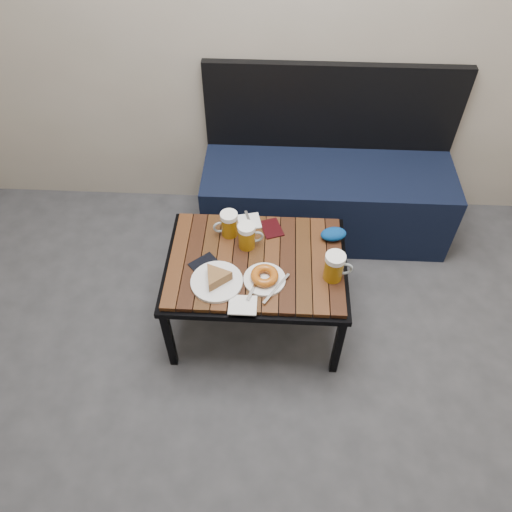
{
  "coord_description": "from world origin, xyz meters",
  "views": [
    {
      "loc": [
        -0.12,
        -0.45,
        2.2
      ],
      "look_at": [
        -0.19,
        1.04,
        0.5
      ],
      "focal_mm": 35.0,
      "sensor_mm": 36.0,
      "label": 1
    }
  ],
  "objects_px": {
    "beer_mug_right": "(335,267)",
    "plate_bagel": "(265,277)",
    "bench": "(326,192)",
    "passport_burgundy": "(272,228)",
    "passport_navy": "(204,264)",
    "cafe_table": "(256,266)",
    "beer_mug_centre": "(247,236)",
    "beer_mug_left": "(229,224)",
    "knit_pouch": "(333,234)",
    "plate_pie": "(217,279)"
  },
  "relations": [
    {
      "from": "beer_mug_centre",
      "to": "plate_bagel",
      "type": "bearing_deg",
      "value": -77.83
    },
    {
      "from": "cafe_table",
      "to": "passport_burgundy",
      "type": "height_order",
      "value": "passport_burgundy"
    },
    {
      "from": "plate_bagel",
      "to": "cafe_table",
      "type": "bearing_deg",
      "value": 110.43
    },
    {
      "from": "cafe_table",
      "to": "beer_mug_centre",
      "type": "bearing_deg",
      "value": 116.9
    },
    {
      "from": "knit_pouch",
      "to": "plate_bagel",
      "type": "bearing_deg",
      "value": -138.95
    },
    {
      "from": "beer_mug_right",
      "to": "knit_pouch",
      "type": "distance_m",
      "value": 0.24
    },
    {
      "from": "bench",
      "to": "passport_navy",
      "type": "height_order",
      "value": "bench"
    },
    {
      "from": "passport_navy",
      "to": "passport_burgundy",
      "type": "bearing_deg",
      "value": 87.82
    },
    {
      "from": "bench",
      "to": "passport_navy",
      "type": "distance_m",
      "value": 0.99
    },
    {
      "from": "beer_mug_right",
      "to": "plate_bagel",
      "type": "distance_m",
      "value": 0.31
    },
    {
      "from": "beer_mug_right",
      "to": "passport_burgundy",
      "type": "bearing_deg",
      "value": 132.95
    },
    {
      "from": "passport_navy",
      "to": "plate_bagel",
      "type": "bearing_deg",
      "value": 32.9
    },
    {
      "from": "plate_bagel",
      "to": "beer_mug_right",
      "type": "bearing_deg",
      "value": 6.52
    },
    {
      "from": "beer_mug_right",
      "to": "passport_burgundy",
      "type": "distance_m",
      "value": 0.41
    },
    {
      "from": "bench",
      "to": "passport_burgundy",
      "type": "height_order",
      "value": "bench"
    },
    {
      "from": "cafe_table",
      "to": "beer_mug_left",
      "type": "bearing_deg",
      "value": 130.39
    },
    {
      "from": "beer_mug_centre",
      "to": "passport_navy",
      "type": "distance_m",
      "value": 0.24
    },
    {
      "from": "bench",
      "to": "plate_bagel",
      "type": "xyz_separation_m",
      "value": [
        -0.33,
        -0.84,
        0.22
      ]
    },
    {
      "from": "bench",
      "to": "beer_mug_right",
      "type": "xyz_separation_m",
      "value": [
        -0.02,
        -0.8,
        0.27
      ]
    },
    {
      "from": "cafe_table",
      "to": "beer_mug_centre",
      "type": "distance_m",
      "value": 0.15
    },
    {
      "from": "knit_pouch",
      "to": "passport_burgundy",
      "type": "bearing_deg",
      "value": 170.87
    },
    {
      "from": "bench",
      "to": "beer_mug_right",
      "type": "relative_size",
      "value": 9.84
    },
    {
      "from": "bench",
      "to": "beer_mug_centre",
      "type": "xyz_separation_m",
      "value": [
        -0.42,
        -0.63,
        0.27
      ]
    },
    {
      "from": "beer_mug_left",
      "to": "plate_bagel",
      "type": "height_order",
      "value": "beer_mug_left"
    },
    {
      "from": "beer_mug_left",
      "to": "passport_navy",
      "type": "relative_size",
      "value": 1.07
    },
    {
      "from": "plate_bagel",
      "to": "bench",
      "type": "bearing_deg",
      "value": 68.61
    },
    {
      "from": "plate_pie",
      "to": "bench",
      "type": "bearing_deg",
      "value": 58.01
    },
    {
      "from": "beer_mug_right",
      "to": "passport_navy",
      "type": "distance_m",
      "value": 0.59
    },
    {
      "from": "beer_mug_right",
      "to": "plate_bagel",
      "type": "xyz_separation_m",
      "value": [
        -0.3,
        -0.03,
        -0.05
      ]
    },
    {
      "from": "beer_mug_right",
      "to": "passport_navy",
      "type": "bearing_deg",
      "value": 174.06
    },
    {
      "from": "beer_mug_left",
      "to": "passport_burgundy",
      "type": "height_order",
      "value": "beer_mug_left"
    },
    {
      "from": "plate_bagel",
      "to": "passport_navy",
      "type": "xyz_separation_m",
      "value": [
        -0.28,
        0.08,
        -0.02
      ]
    },
    {
      "from": "plate_pie",
      "to": "plate_bagel",
      "type": "distance_m",
      "value": 0.21
    },
    {
      "from": "knit_pouch",
      "to": "cafe_table",
      "type": "bearing_deg",
      "value": -156.36
    },
    {
      "from": "cafe_table",
      "to": "beer_mug_left",
      "type": "xyz_separation_m",
      "value": [
        -0.14,
        0.16,
        0.11
      ]
    },
    {
      "from": "cafe_table",
      "to": "passport_navy",
      "type": "relative_size",
      "value": 6.87
    },
    {
      "from": "beer_mug_left",
      "to": "passport_burgundy",
      "type": "distance_m",
      "value": 0.22
    },
    {
      "from": "plate_pie",
      "to": "cafe_table",
      "type": "bearing_deg",
      "value": 40.46
    },
    {
      "from": "passport_burgundy",
      "to": "plate_pie",
      "type": "bearing_deg",
      "value": -143.81
    },
    {
      "from": "passport_burgundy",
      "to": "knit_pouch",
      "type": "bearing_deg",
      "value": -29.18
    },
    {
      "from": "bench",
      "to": "plate_bagel",
      "type": "bearing_deg",
      "value": -111.39
    },
    {
      "from": "plate_bagel",
      "to": "passport_burgundy",
      "type": "xyz_separation_m",
      "value": [
        0.02,
        0.32,
        -0.02
      ]
    },
    {
      "from": "beer_mug_centre",
      "to": "passport_burgundy",
      "type": "xyz_separation_m",
      "value": [
        0.11,
        0.12,
        -0.06
      ]
    },
    {
      "from": "passport_navy",
      "to": "beer_mug_left",
      "type": "bearing_deg",
      "value": 112.6
    },
    {
      "from": "beer_mug_centre",
      "to": "plate_pie",
      "type": "distance_m",
      "value": 0.26
    },
    {
      "from": "plate_pie",
      "to": "knit_pouch",
      "type": "xyz_separation_m",
      "value": [
        0.53,
        0.3,
        0.0
      ]
    },
    {
      "from": "beer_mug_left",
      "to": "beer_mug_centre",
      "type": "height_order",
      "value": "same"
    },
    {
      "from": "knit_pouch",
      "to": "beer_mug_centre",
      "type": "bearing_deg",
      "value": -170.29
    },
    {
      "from": "beer_mug_left",
      "to": "bench",
      "type": "bearing_deg",
      "value": -146.07
    },
    {
      "from": "cafe_table",
      "to": "knit_pouch",
      "type": "relative_size",
      "value": 6.77
    }
  ]
}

